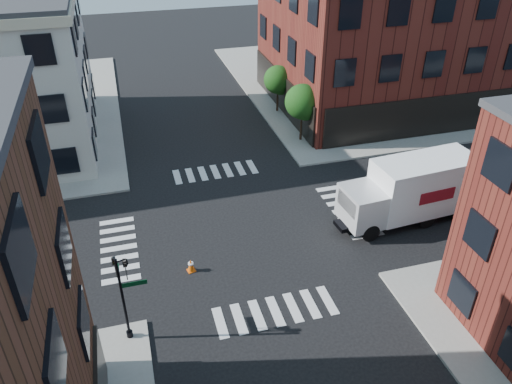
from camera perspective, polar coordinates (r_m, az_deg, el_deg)
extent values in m
plane|color=black|center=(29.71, -1.89, -4.15)|extent=(120.00, 120.00, 0.00)
cube|color=gray|center=(54.54, 14.69, 12.38)|extent=(30.00, 30.00, 0.15)
cube|color=#4D1813|center=(48.56, 18.04, 16.86)|extent=(25.00, 16.00, 12.00)
cylinder|color=black|center=(39.47, 5.15, 6.98)|extent=(0.18, 0.18, 1.47)
cylinder|color=black|center=(39.17, 5.20, 7.96)|extent=(0.12, 0.12, 1.47)
sphere|color=#17390F|center=(38.51, 5.32, 10.24)|extent=(2.69, 2.69, 2.69)
sphere|color=#17390F|center=(38.72, 5.68, 9.47)|extent=(1.85, 1.85, 1.85)
cylinder|color=black|center=(44.68, 2.45, 10.07)|extent=(0.18, 0.18, 1.33)
cylinder|color=black|center=(44.43, 2.47, 10.86)|extent=(0.12, 0.12, 1.33)
sphere|color=#17390F|center=(43.90, 2.52, 12.71)|extent=(2.43, 2.43, 2.43)
sphere|color=#17390F|center=(44.06, 2.86, 12.09)|extent=(1.67, 1.67, 1.67)
cylinder|color=black|center=(22.51, -14.92, -11.96)|extent=(0.12, 0.12, 4.60)
cylinder|color=black|center=(23.91, -14.24, -15.42)|extent=(0.28, 0.28, 0.30)
cube|color=#053819|center=(21.92, -13.78, -10.16)|extent=(1.10, 0.03, 0.22)
cube|color=#053819|center=(22.20, -15.39, -8.95)|extent=(0.03, 1.10, 0.22)
imported|color=black|center=(21.52, -14.59, -8.57)|extent=(0.22, 0.18, 1.10)
imported|color=black|center=(21.73, -15.82, -8.32)|extent=(0.18, 0.22, 1.10)
cube|color=white|center=(31.16, 18.55, 0.80)|extent=(6.35, 3.11, 3.29)
cube|color=maroon|center=(30.30, 20.03, -0.45)|extent=(2.33, 0.22, 0.74)
cube|color=maroon|center=(32.05, 17.15, 1.99)|extent=(2.33, 0.22, 0.74)
cube|color=silver|center=(29.33, 12.05, -1.56)|extent=(2.31, 2.70, 2.13)
cube|color=black|center=(28.66, 10.40, -1.33)|extent=(0.26, 2.02, 0.96)
cube|color=black|center=(31.33, 16.16, -2.26)|extent=(8.56, 1.70, 0.27)
cylinder|color=black|center=(29.20, 12.91, -4.51)|extent=(1.09, 0.45, 1.06)
cylinder|color=black|center=(30.71, 10.77, -2.21)|extent=(1.09, 0.45, 1.06)
cylinder|color=black|center=(31.21, 18.90, -2.94)|extent=(1.09, 0.45, 1.06)
cylinder|color=black|center=(32.63, 16.61, -0.85)|extent=(1.09, 0.45, 1.06)
cylinder|color=black|center=(32.73, 22.45, -1.98)|extent=(1.09, 0.45, 1.06)
cylinder|color=black|center=(34.09, 20.11, -0.03)|extent=(1.09, 0.45, 1.06)
cube|color=#EE5B0A|center=(26.92, -7.40, -8.87)|extent=(0.49, 0.49, 0.04)
cone|color=#EE5B0A|center=(26.69, -7.45, -8.29)|extent=(0.46, 0.46, 0.76)
cylinder|color=white|center=(26.62, -7.47, -8.12)|extent=(0.29, 0.29, 0.09)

